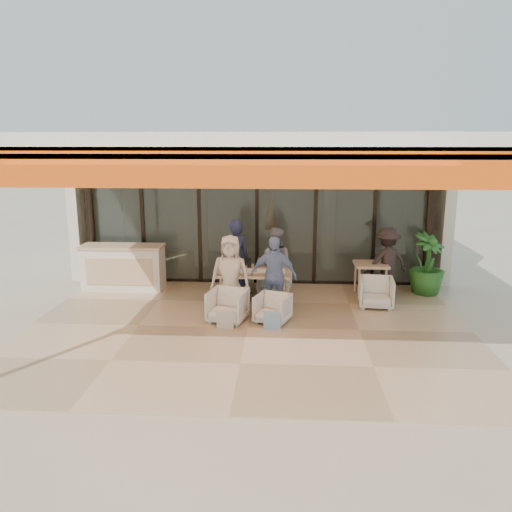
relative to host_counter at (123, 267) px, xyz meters
The scene contains 21 objects.
ground 3.81m from the host_counter, 37.42° to the right, with size 70.00×70.00×0.00m, color #C6B293.
terrace_floor 3.81m from the host_counter, 37.42° to the right, with size 8.00×6.00×0.01m, color tan.
terrace_structure 4.79m from the host_counter, 40.47° to the right, with size 8.00×6.00×3.40m.
glass_storefront 3.26m from the host_counter, 13.22° to the left, with size 8.08×0.10×3.20m.
interior_block 4.59m from the host_counter, 45.11° to the left, with size 9.05×3.62×3.52m.
host_counter is the anchor object (origin of this frame).
dining_table 3.17m from the host_counter, 18.06° to the right, with size 1.50×0.90×0.93m.
chair_far_left 2.61m from the host_counter, ahead, with size 0.66×0.62×0.68m, color white.
chair_far_right 3.45m from the host_counter, ahead, with size 0.68×0.64×0.70m, color white.
chair_near_left 3.25m from the host_counter, 36.70° to the right, with size 0.66×0.62×0.68m, color white.
chair_near_right 3.96m from the host_counter, 29.40° to the right, with size 0.59×0.55×0.60m, color white.
diner_navy 2.68m from the host_counter, 11.70° to the right, with size 0.63×0.42×1.74m, color #181B35.
diner_grey 3.49m from the host_counter, ahead, with size 0.76×0.59×1.57m, color slate.
diner_cream 2.98m from the host_counter, 28.95° to the right, with size 0.76×0.50×1.56m, color beige.
diner_periwinkle 3.74m from the host_counter, 22.69° to the right, with size 0.91×0.38×1.55m, color #6D86B6.
tote_bag_cream 3.52m from the host_counter, 41.96° to the right, with size 0.30×0.10×0.34m, color silver.
tote_bag_blue 4.18m from the host_counter, 34.20° to the right, with size 0.30×0.10×0.34m, color #99BFD8.
side_table 5.52m from the host_counter, ahead, with size 0.70×0.70×0.74m.
side_chair 5.60m from the host_counter, ahead, with size 0.67×0.63×0.69m, color white.
standing_woman 5.88m from the host_counter, ahead, with size 0.98×0.56×1.52m, color black.
potted_palm 6.78m from the host_counter, ahead, with size 0.77×0.77×1.38m, color #1E5919.
Camera 1 is at (0.65, -8.47, 3.29)m, focal length 35.00 mm.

